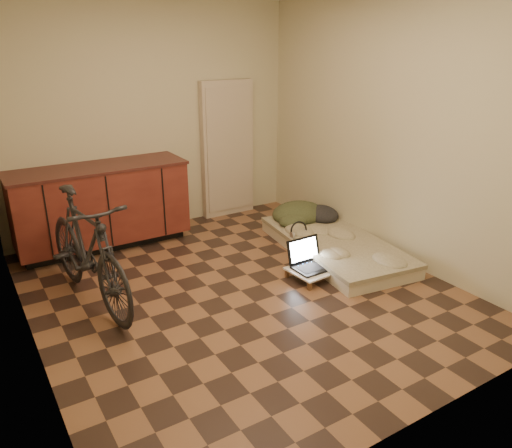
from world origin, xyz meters
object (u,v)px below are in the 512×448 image
lap_desk (319,268)px  laptop (310,262)px  futon (335,245)px  bicycle (87,244)px

lap_desk → laptop: size_ratio=1.65×
futon → lap_desk: 0.61m
bicycle → lap_desk: bearing=-25.1°
lap_desk → futon: bearing=31.1°
bicycle → futon: (2.50, -0.29, -0.47)m
bicycle → laptop: size_ratio=4.50×
bicycle → laptop: bicycle is taller
futon → laptop: size_ratio=5.20×
bicycle → laptop: (1.93, -0.60, -0.40)m
bicycle → futon: 2.56m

